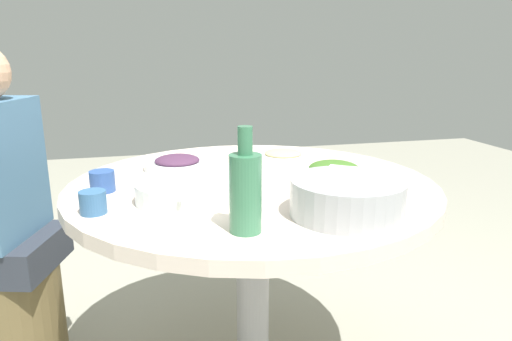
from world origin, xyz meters
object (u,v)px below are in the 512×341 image
at_px(green_bottle, 245,190).
at_px(stool_for_diner_left, 15,324).
at_px(soup_bowl, 181,192).
at_px(dish_greens, 334,172).
at_px(dish_noodles, 283,155).
at_px(round_dining_table, 253,212).
at_px(dish_eggplant, 177,163).
at_px(tea_cup_far, 102,181).
at_px(tea_cup_near, 93,202).
at_px(rice_bowl, 347,197).

xyz_separation_m(green_bottle, stool_for_diner_left, (-0.71, 0.65, -0.65)).
bearing_deg(soup_bowl, dish_greens, 13.16).
xyz_separation_m(dish_noodles, green_bottle, (-0.31, -0.69, 0.09)).
bearing_deg(round_dining_table, dish_eggplant, 135.32).
bearing_deg(stool_for_diner_left, green_bottle, -42.70).
xyz_separation_m(dish_greens, dish_noodles, (-0.08, 0.31, -0.01)).
xyz_separation_m(dish_eggplant, dish_noodles, (0.41, 0.06, -0.01)).
xyz_separation_m(dish_noodles, tea_cup_far, (-0.65, -0.28, 0.02)).
relative_size(round_dining_table, stool_for_diner_left, 2.63).
bearing_deg(tea_cup_near, stool_for_diner_left, 128.91).
relative_size(soup_bowl, tea_cup_near, 4.04).
bearing_deg(green_bottle, dish_eggplant, 99.46).
xyz_separation_m(rice_bowl, soup_bowl, (-0.40, 0.22, -0.02)).
relative_size(dish_noodles, tea_cup_near, 3.17).
distance_m(green_bottle, tea_cup_near, 0.42).
relative_size(dish_eggplant, tea_cup_near, 3.41).
bearing_deg(green_bottle, tea_cup_far, 129.62).
height_order(rice_bowl, stool_for_diner_left, rice_bowl).
bearing_deg(round_dining_table, rice_bowl, -66.94).
relative_size(dish_greens, tea_cup_near, 3.51).
height_order(dish_eggplant, tea_cup_far, tea_cup_far).
bearing_deg(rice_bowl, green_bottle, -171.20).
height_order(tea_cup_near, stool_for_diner_left, tea_cup_near).
distance_m(soup_bowl, dish_eggplant, 0.37).
relative_size(tea_cup_near, tea_cup_far, 0.93).
xyz_separation_m(tea_cup_near, tea_cup_far, (0.01, 0.20, 0.00)).
distance_m(tea_cup_near, stool_for_diner_left, 0.80).
distance_m(tea_cup_near, tea_cup_far, 0.20).
bearing_deg(soup_bowl, tea_cup_far, 144.83).
xyz_separation_m(dish_eggplant, tea_cup_near, (-0.25, -0.41, 0.01)).
bearing_deg(dish_greens, tea_cup_near, -167.45).
height_order(round_dining_table, rice_bowl, rice_bowl).
relative_size(round_dining_table, rice_bowl, 4.03).
relative_size(tea_cup_near, stool_for_diner_left, 0.15).
bearing_deg(tea_cup_near, round_dining_table, 22.54).
distance_m(dish_greens, tea_cup_near, 0.76).
distance_m(round_dining_table, green_bottle, 0.47).
bearing_deg(dish_noodles, round_dining_table, -124.35).
xyz_separation_m(dish_greens, tea_cup_near, (-0.74, -0.16, 0.01)).
bearing_deg(rice_bowl, stool_for_diner_left, 148.15).
height_order(soup_bowl, dish_greens, same).
bearing_deg(dish_eggplant, soup_bowl, -93.07).
bearing_deg(tea_cup_near, dish_eggplant, 59.03).
xyz_separation_m(round_dining_table, soup_bowl, (-0.24, -0.15, 0.13)).
bearing_deg(rice_bowl, dish_greens, 71.69).
xyz_separation_m(round_dining_table, dish_eggplant, (-0.22, 0.22, 0.13)).
bearing_deg(soup_bowl, stool_for_diner_left, 146.12).
distance_m(round_dining_table, dish_greens, 0.30).
relative_size(green_bottle, tea_cup_far, 3.36).
bearing_deg(tea_cup_near, rice_bowl, -15.42).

